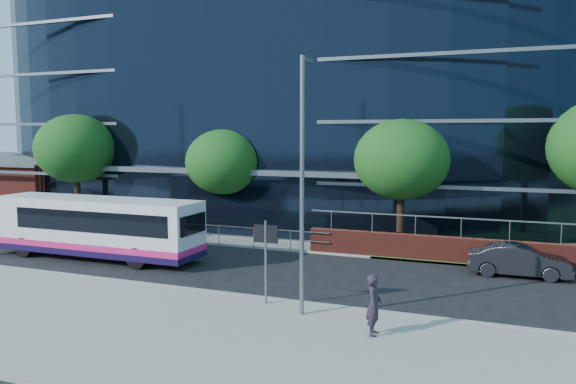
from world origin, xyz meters
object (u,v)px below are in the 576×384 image
at_px(brick_pavilion, 26,185).
at_px(tree_far_b, 224,162).
at_px(city_bus, 98,227).
at_px(parked_car, 519,261).
at_px(street_sign, 266,244).
at_px(streetlight_east, 302,178).
at_px(tree_far_c, 402,160).
at_px(pedestrian, 374,305).
at_px(tree_far_a, 76,149).

xyz_separation_m(brick_pavilion, tree_far_b, (19.00, -4.00, 2.27)).
height_order(city_bus, parked_car, city_bus).
height_order(street_sign, streetlight_east, streetlight_east).
bearing_deg(street_sign, brick_pavilion, 150.35).
bearing_deg(tree_far_c, tree_far_b, 177.14).
distance_m(street_sign, pedestrian, 4.46).
bearing_deg(tree_far_a, tree_far_c, 0.00).
distance_m(tree_far_b, tree_far_c, 10.02).
relative_size(streetlight_east, pedestrian, 4.61).
relative_size(tree_far_c, city_bus, 0.62).
height_order(tree_far_b, streetlight_east, streetlight_east).
distance_m(street_sign, tree_far_c, 11.14).
xyz_separation_m(tree_far_c, parked_car, (5.41, -2.99, -3.88)).
xyz_separation_m(tree_far_a, city_bus, (7.24, -6.71, -3.37)).
relative_size(tree_far_b, pedestrian, 3.49).
bearing_deg(tree_far_b, city_bus, -110.97).
bearing_deg(tree_far_b, parked_car, -12.75).
xyz_separation_m(street_sign, pedestrian, (4.02, -1.57, -1.13)).
xyz_separation_m(brick_pavilion, streetlight_east, (28.00, -15.67, 2.50)).
relative_size(brick_pavilion, parked_car, 2.17).
height_order(tree_far_a, tree_far_b, tree_far_a).
bearing_deg(brick_pavilion, tree_far_c, -8.82).
distance_m(brick_pavilion, street_sign, 30.49).
xyz_separation_m(streetlight_east, pedestrian, (2.52, -0.99, -3.42)).
bearing_deg(tree_far_a, street_sign, -31.17).
height_order(brick_pavilion, tree_far_a, tree_far_a).
distance_m(streetlight_east, parked_car, 11.07).
xyz_separation_m(tree_far_b, pedestrian, (11.52, -12.66, -3.19)).
bearing_deg(streetlight_east, tree_far_c, 84.89).
bearing_deg(streetlight_east, brick_pavilion, 150.76).
bearing_deg(brick_pavilion, tree_far_a, -26.55).
bearing_deg(streetlight_east, parked_car, 51.93).
bearing_deg(tree_far_b, tree_far_a, -177.14).
bearing_deg(pedestrian, street_sign, 62.06).
height_order(street_sign, city_bus, street_sign).
bearing_deg(tree_far_c, tree_far_a, 180.00).
bearing_deg(parked_car, streetlight_east, 140.78).
bearing_deg(street_sign, city_bus, 159.28).
height_order(tree_far_a, parked_car, tree_far_a).
bearing_deg(tree_far_a, pedestrian, -29.47).
height_order(tree_far_c, pedestrian, tree_far_c).
bearing_deg(street_sign, pedestrian, -21.38).
distance_m(street_sign, city_bus, 10.99).
bearing_deg(streetlight_east, city_bus, 159.20).
xyz_separation_m(street_sign, tree_far_a, (-17.50, 10.59, 2.71)).
bearing_deg(tree_far_a, brick_pavilion, 153.45).
distance_m(tree_far_b, streetlight_east, 14.74).
xyz_separation_m(tree_far_a, streetlight_east, (19.00, -11.17, -0.42)).
bearing_deg(tree_far_b, street_sign, -55.92).
bearing_deg(street_sign, streetlight_east, -21.36).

